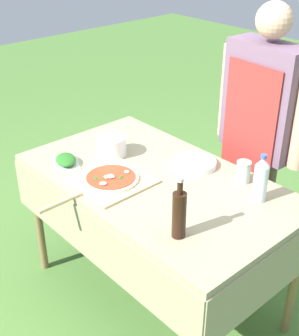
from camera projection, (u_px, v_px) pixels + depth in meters
The scene contains 10 objects.
ground_plane at pixel (155, 295), 2.82m from camera, with size 12.00×12.00×0.00m, color #517F38.
prep_table at pixel (156, 193), 2.46m from camera, with size 1.47×0.86×0.82m.
person_cook at pixel (260, 126), 2.61m from camera, with size 0.62×0.23×1.65m.
pizza_on_peel at pixel (109, 180), 2.38m from camera, with size 0.37×0.61×0.05m.
oil_bottle at pixel (179, 214), 1.94m from camera, with size 0.06×0.06×0.29m.
water_bottle at pixel (261, 179), 2.19m from camera, with size 0.07×0.07×0.24m.
herb_container at pixel (66, 160), 2.53m from camera, with size 0.21×0.19×0.05m.
mixing_tub at pixel (112, 146), 2.62m from camera, with size 0.16×0.16×0.11m, color silver.
plate_stack at pixel (194, 163), 2.53m from camera, with size 0.24×0.24×0.03m.
sauce_jar at pixel (243, 173), 2.37m from camera, with size 0.07×0.07×0.11m.
Camera 1 is at (1.52, -1.41, 2.05)m, focal length 50.00 mm.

